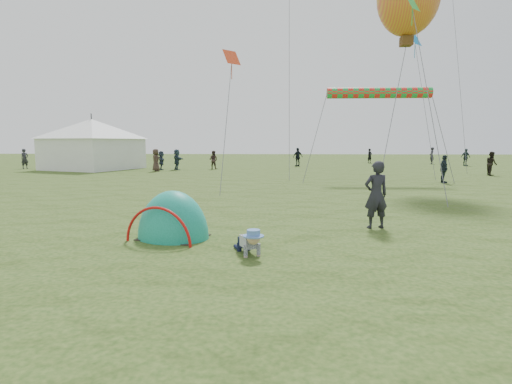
{
  "coord_description": "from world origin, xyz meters",
  "views": [
    {
      "loc": [
        -0.09,
        -7.75,
        2.32
      ],
      "look_at": [
        -0.64,
        2.75,
        1.0
      ],
      "focal_mm": 28.0,
      "sensor_mm": 36.0,
      "label": 1
    }
  ],
  "objects_px": {
    "event_marquee": "(93,142)",
    "crawling_toddler": "(250,241)",
    "balloon_kite": "(408,2)",
    "standing_adult": "(376,195)",
    "popup_tent": "(173,238)"
  },
  "relations": [
    {
      "from": "popup_tent",
      "to": "standing_adult",
      "type": "height_order",
      "value": "standing_adult"
    },
    {
      "from": "crawling_toddler",
      "to": "standing_adult",
      "type": "relative_size",
      "value": 0.42
    },
    {
      "from": "crawling_toddler",
      "to": "balloon_kite",
      "type": "relative_size",
      "value": 0.17
    },
    {
      "from": "crawling_toddler",
      "to": "balloon_kite",
      "type": "distance_m",
      "value": 18.86
    },
    {
      "from": "crawling_toddler",
      "to": "balloon_kite",
      "type": "bearing_deg",
      "value": 38.23
    },
    {
      "from": "popup_tent",
      "to": "standing_adult",
      "type": "bearing_deg",
      "value": 32.21
    },
    {
      "from": "standing_adult",
      "to": "balloon_kite",
      "type": "bearing_deg",
      "value": -123.43
    },
    {
      "from": "standing_adult",
      "to": "event_marquee",
      "type": "xyz_separation_m",
      "value": [
        -18.46,
        22.83,
        1.38
      ]
    },
    {
      "from": "crawling_toddler",
      "to": "popup_tent",
      "type": "relative_size",
      "value": 0.33
    },
    {
      "from": "standing_adult",
      "to": "balloon_kite",
      "type": "xyz_separation_m",
      "value": [
        4.21,
        11.8,
        8.78
      ]
    },
    {
      "from": "event_marquee",
      "to": "crawling_toddler",
      "type": "bearing_deg",
      "value": -39.46
    },
    {
      "from": "crawling_toddler",
      "to": "standing_adult",
      "type": "xyz_separation_m",
      "value": [
        3.22,
        2.76,
        0.62
      ]
    },
    {
      "from": "crawling_toddler",
      "to": "balloon_kite",
      "type": "xyz_separation_m",
      "value": [
        7.43,
        14.56,
        9.4
      ]
    },
    {
      "from": "crawling_toddler",
      "to": "popup_tent",
      "type": "xyz_separation_m",
      "value": [
        -1.96,
        1.41,
        -0.29
      ]
    },
    {
      "from": "popup_tent",
      "to": "event_marquee",
      "type": "xyz_separation_m",
      "value": [
        -13.27,
        24.19,
        2.29
      ]
    }
  ]
}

